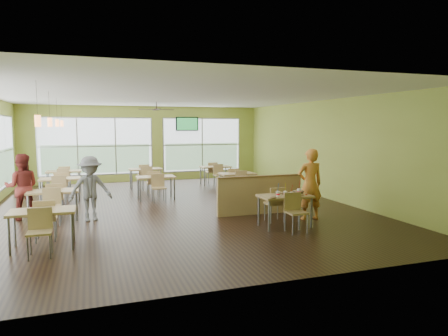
{
  "coord_description": "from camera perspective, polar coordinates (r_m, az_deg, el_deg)",
  "views": [
    {
      "loc": [
        -2.31,
        -11.25,
        2.35
      ],
      "look_at": [
        1.15,
        -1.06,
        1.22
      ],
      "focal_mm": 32.0,
      "sensor_mm": 36.0,
      "label": 1
    }
  ],
  "objects": [
    {
      "name": "dining_tables",
      "position": [
        13.14,
        -13.09,
        -1.69
      ],
      "size": [
        6.92,
        8.72,
        0.87
      ],
      "color": "tan",
      "rests_on": "floor"
    },
    {
      "name": "man_plaid",
      "position": [
        10.27,
        12.17,
        -2.28
      ],
      "size": [
        0.69,
        0.49,
        1.8
      ],
      "primitive_type": "imported",
      "rotation": [
        0.0,
        0.0,
        3.05
      ],
      "color": "orange",
      "rests_on": "floor"
    },
    {
      "name": "wrapper_mid",
      "position": [
        9.61,
        8.28,
        -3.53
      ],
      "size": [
        0.23,
        0.22,
        0.05
      ],
      "primitive_type": "ellipsoid",
      "rotation": [
        0.0,
        0.0,
        0.31
      ],
      "color": "olive",
      "rests_on": "main_table"
    },
    {
      "name": "half_wall_divider",
      "position": [
        10.77,
        5.14,
        -3.81
      ],
      "size": [
        2.4,
        0.14,
        1.04
      ],
      "color": "tan",
      "rests_on": "floor"
    },
    {
      "name": "room",
      "position": [
        11.51,
        -7.14,
        2.2
      ],
      "size": [
        12.0,
        12.04,
        3.2
      ],
      "color": "black",
      "rests_on": "ground"
    },
    {
      "name": "patron_maroon",
      "position": [
        11.27,
        -26.9,
        -2.41
      ],
      "size": [
        0.83,
        0.65,
        1.67
      ],
      "primitive_type": "imported",
      "rotation": [
        0.0,
        0.0,
        3.17
      ],
      "color": "maroon",
      "rests_on": "floor"
    },
    {
      "name": "food_basket",
      "position": [
        9.75,
        10.59,
        -3.37
      ],
      "size": [
        0.27,
        0.27,
        0.06
      ],
      "color": "black",
      "rests_on": "main_table"
    },
    {
      "name": "patron_grey",
      "position": [
        10.47,
        -18.55,
        -2.8
      ],
      "size": [
        1.13,
        0.77,
        1.62
      ],
      "primitive_type": "imported",
      "rotation": [
        0.0,
        0.0,
        0.17
      ],
      "color": "slate",
      "rests_on": "floor"
    },
    {
      "name": "cup_yellow",
      "position": [
        9.24,
        8.73,
        -3.64
      ],
      "size": [
        0.09,
        0.09,
        0.33
      ],
      "color": "white",
      "rests_on": "main_table"
    },
    {
      "name": "pendant_lights",
      "position": [
        11.96,
        -23.15,
        6.0
      ],
      "size": [
        0.11,
        7.31,
        0.86
      ],
      "color": "#2D2119",
      "rests_on": "ceiling"
    },
    {
      "name": "ceiling_fan",
      "position": [
        14.45,
        -9.63,
        8.26
      ],
      "size": [
        1.25,
        1.25,
        0.29
      ],
      "color": "#2D2119",
      "rests_on": "ceiling"
    },
    {
      "name": "wrapper_left",
      "position": [
        8.98,
        7.04,
        -4.2
      ],
      "size": [
        0.2,
        0.19,
        0.04
      ],
      "primitive_type": "ellipsoid",
      "rotation": [
        0.0,
        0.0,
        0.3
      ],
      "color": "olive",
      "rests_on": "main_table"
    },
    {
      "name": "cup_blue",
      "position": [
        9.18,
        7.72,
        -3.69
      ],
      "size": [
        0.09,
        0.09,
        0.34
      ],
      "color": "white",
      "rests_on": "main_table"
    },
    {
      "name": "tv_backwall",
      "position": [
        17.63,
        -5.3,
        6.29
      ],
      "size": [
        1.0,
        0.07,
        0.6
      ],
      "color": "black",
      "rests_on": "wall_back"
    },
    {
      "name": "cup_red_near",
      "position": [
        9.24,
        9.64,
        -3.7
      ],
      "size": [
        0.08,
        0.08,
        0.3
      ],
      "color": "white",
      "rests_on": "main_table"
    },
    {
      "name": "wrapper_right",
      "position": [
        9.41,
        11.02,
        -3.82
      ],
      "size": [
        0.17,
        0.17,
        0.04
      ],
      "primitive_type": "ellipsoid",
      "rotation": [
        0.0,
        0.0,
        0.32
      ],
      "color": "olive",
      "rests_on": "main_table"
    },
    {
      "name": "window_bays",
      "position": [
        14.36,
        -20.07,
        2.13
      ],
      "size": [
        9.24,
        10.24,
        2.38
      ],
      "color": "white",
      "rests_on": "room"
    },
    {
      "name": "cup_red_far",
      "position": [
        9.53,
        10.71,
        -3.33
      ],
      "size": [
        0.11,
        0.11,
        0.38
      ],
      "color": "white",
      "rests_on": "main_table"
    },
    {
      "name": "ketchup_cup",
      "position": [
        9.55,
        11.69,
        -3.72
      ],
      "size": [
        0.05,
        0.05,
        0.02
      ],
      "primitive_type": "cylinder",
      "color": "#A2280A",
      "rests_on": "main_table"
    },
    {
      "name": "main_table",
      "position": [
        9.47,
        8.71,
        -4.56
      ],
      "size": [
        1.22,
        1.52,
        0.87
      ],
      "color": "tan",
      "rests_on": "floor"
    }
  ]
}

